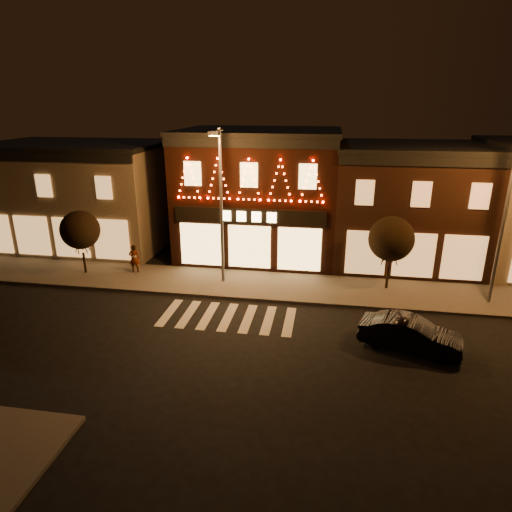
# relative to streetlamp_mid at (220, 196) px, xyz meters

# --- Properties ---
(ground) EXTENTS (120.00, 120.00, 0.00)m
(ground) POSITION_rel_streetlamp_mid_xyz_m (1.20, -7.87, -5.16)
(ground) COLOR black
(ground) RESTS_ON ground
(sidewalk_far) EXTENTS (44.00, 4.00, 0.15)m
(sidewalk_far) POSITION_rel_streetlamp_mid_xyz_m (3.20, 0.13, -5.08)
(sidewalk_far) COLOR #47423D
(sidewalk_far) RESTS_ON ground
(building_left) EXTENTS (12.20, 8.28, 7.30)m
(building_left) POSITION_rel_streetlamp_mid_xyz_m (-11.80, 6.12, -1.49)
(building_left) COLOR #6C5D4D
(building_left) RESTS_ON ground
(building_pulp) EXTENTS (10.20, 8.34, 8.30)m
(building_pulp) POSITION_rel_streetlamp_mid_xyz_m (1.20, 6.11, -0.99)
(building_pulp) COLOR black
(building_pulp) RESTS_ON ground
(building_right_a) EXTENTS (9.20, 8.28, 7.50)m
(building_right_a) POSITION_rel_streetlamp_mid_xyz_m (10.70, 6.12, -1.39)
(building_right_a) COLOR #381E13
(building_right_a) RESTS_ON ground
(streetlamp_mid) EXTENTS (0.56, 1.96, 8.53)m
(streetlamp_mid) POSITION_rel_streetlamp_mid_xyz_m (0.00, 0.00, 0.00)
(streetlamp_mid) COLOR #59595E
(streetlamp_mid) RESTS_ON sidewalk_far
(streetlamp_right) EXTENTS (0.59, 2.04, 8.90)m
(streetlamp_right) POSITION_rel_streetlamp_mid_xyz_m (14.18, -0.51, 0.21)
(streetlamp_right) COLOR #59595E
(streetlamp_right) RESTS_ON sidewalk_far
(tree_left) EXTENTS (2.28, 2.28, 3.82)m
(tree_left) POSITION_rel_streetlamp_mid_xyz_m (-8.58, 0.20, -2.34)
(tree_left) COLOR black
(tree_left) RESTS_ON sidewalk_far
(tree_right) EXTENTS (2.43, 2.43, 4.06)m
(tree_right) POSITION_rel_streetlamp_mid_xyz_m (9.18, 0.76, -2.16)
(tree_right) COLOR black
(tree_right) RESTS_ON sidewalk_far
(dark_sedan) EXTENTS (4.43, 2.58, 1.38)m
(dark_sedan) POSITION_rel_streetlamp_mid_xyz_m (9.44, -5.46, -4.47)
(dark_sedan) COLOR black
(dark_sedan) RESTS_ON ground
(pedestrian) EXTENTS (0.71, 0.56, 1.73)m
(pedestrian) POSITION_rel_streetlamp_mid_xyz_m (-5.62, 0.76, -4.14)
(pedestrian) COLOR gray
(pedestrian) RESTS_ON sidewalk_far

